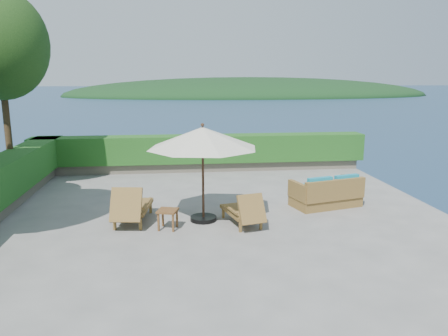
{
  "coord_description": "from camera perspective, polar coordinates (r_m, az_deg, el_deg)",
  "views": [
    {
      "loc": [
        -1.02,
        -10.58,
        3.51
      ],
      "look_at": [
        0.3,
        0.8,
        1.1
      ],
      "focal_mm": 35.0,
      "sensor_mm": 36.0,
      "label": 1
    }
  ],
  "objects": [
    {
      "name": "lounge_right",
      "position": [
        10.49,
        2.59,
        -5.59
      ],
      "size": [
        0.96,
        1.6,
        0.87
      ],
      "rotation": [
        0.0,
        0.0,
        0.24
      ],
      "color": "brown",
      "rests_on": "ground"
    },
    {
      "name": "ocean",
      "position": [
        12.46,
        -1.01,
        -19.61
      ],
      "size": [
        600.0,
        600.0,
        0.0
      ],
      "primitive_type": "plane",
      "color": "#192C4E",
      "rests_on": "ground"
    },
    {
      "name": "patio_umbrella",
      "position": [
        10.46,
        -2.81,
        3.84
      ],
      "size": [
        3.24,
        3.24,
        2.43
      ],
      "rotation": [
        0.0,
        0.0,
        0.22
      ],
      "color": "black",
      "rests_on": "ground"
    },
    {
      "name": "foundation",
      "position": [
        11.77,
        -1.03,
        -13.58
      ],
      "size": [
        12.0,
        12.0,
        3.0
      ],
      "primitive_type": "cube",
      "color": "#5B5248",
      "rests_on": "ocean"
    },
    {
      "name": "planter_wall_far",
      "position": [
        16.55,
        -2.94,
        0.26
      ],
      "size": [
        12.0,
        0.6,
        0.36
      ],
      "primitive_type": "cube",
      "color": "#6A6455",
      "rests_on": "ground"
    },
    {
      "name": "offshore_island",
      "position": [
        152.95,
        3.25,
        9.42
      ],
      "size": [
        126.0,
        57.6,
        12.6
      ],
      "primitive_type": "ellipsoid",
      "color": "black",
      "rests_on": "ocean"
    },
    {
      "name": "side_table",
      "position": [
        10.3,
        -7.37,
        -5.86
      ],
      "size": [
        0.54,
        0.54,
        0.47
      ],
      "rotation": [
        0.0,
        0.0,
        -0.27
      ],
      "color": "brown",
      "rests_on": "ground"
    },
    {
      "name": "lounge_left",
      "position": [
        10.84,
        -11.96,
        -4.94
      ],
      "size": [
        0.94,
        1.82,
        1.0
      ],
      "rotation": [
        0.0,
        0.0,
        -0.13
      ],
      "color": "brown",
      "rests_on": "ground"
    },
    {
      "name": "wicker_loveseat",
      "position": [
        12.28,
        13.3,
        -3.33
      ],
      "size": [
        2.04,
        1.4,
        0.91
      ],
      "rotation": [
        0.0,
        0.0,
        0.26
      ],
      "color": "brown",
      "rests_on": "ground"
    },
    {
      "name": "ground",
      "position": [
        11.19,
        -1.06,
        -6.39
      ],
      "size": [
        12.0,
        12.0,
        0.0
      ],
      "primitive_type": "plane",
      "color": "gray",
      "rests_on": "ground"
    },
    {
      "name": "hedge_far",
      "position": [
        16.43,
        -2.97,
        2.55
      ],
      "size": [
        12.4,
        0.9,
        1.0
      ],
      "primitive_type": "cube",
      "color": "#194814",
      "rests_on": "planter_wall_far"
    }
  ]
}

